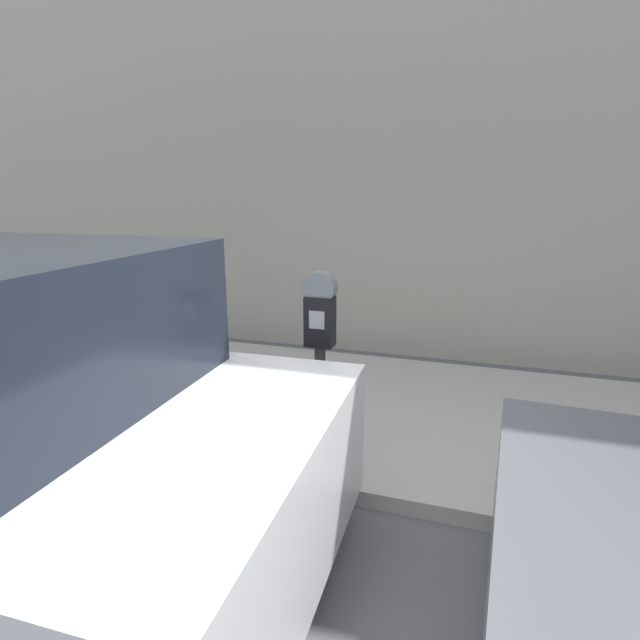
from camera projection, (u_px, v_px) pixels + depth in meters
name	position (u px, v px, depth m)	size (l,w,h in m)	color
ground_plane	(268.00, 582.00, 2.69)	(60.00, 60.00, 0.00)	slate
sidewalk	(362.00, 409.00, 4.70)	(24.00, 2.80, 0.12)	#BCB7AD
building_facade	(409.00, 74.00, 5.77)	(24.00, 0.30, 6.74)	beige
parking_meter	(320.00, 339.00, 3.33)	(0.21, 0.13, 1.43)	#2D2D30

